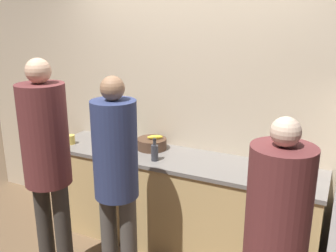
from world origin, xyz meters
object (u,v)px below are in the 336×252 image
Objects in this scene: cup_red at (305,165)px; bottle_dark at (155,152)px; person_right at (277,228)px; person_center at (116,172)px; cup_yellow at (71,140)px; utensil_crock at (289,164)px; bottle_green at (254,163)px; person_left at (47,155)px; fruit_bowl at (152,143)px; potted_plant at (126,133)px.

bottle_dark is at bearing -163.18° from cup_red.
bottle_dark is (-1.19, 0.78, -0.00)m from person_right.
person_center reaches higher than cup_yellow.
bottle_green is at bearing -150.06° from utensil_crock.
person_left reaches higher than cup_red.
bottle_green is 1.01× the size of bottle_dark.
person_right is 1.71m from fruit_bowl.
fruit_bowl is (-1.36, 1.03, -0.03)m from person_right.
person_center is 0.61m from bottle_dark.
potted_plant is at bearing 154.15° from bottle_dark.
person_left is 1.06× the size of person_center.
potted_plant is at bearing 148.65° from person_right.
utensil_crock is (-0.09, 1.06, -0.02)m from person_right.
fruit_bowl is 0.27m from potted_plant.
fruit_bowl is at bearing 16.10° from cup_yellow.
bottle_dark is (0.53, 0.74, -0.13)m from person_left.
cup_yellow is at bearing -172.91° from utensil_crock.
potted_plant is (0.54, 0.18, 0.09)m from cup_yellow.
bottle_green is 0.86m from bottle_dark.
bottle_dark is at bearing 146.87° from person_right.
person_left reaches higher than person_center.
bottle_green is 1.81m from cup_yellow.
potted_plant reaches higher than cup_yellow.
person_left is at bearing -97.13° from potted_plant.
utensil_crock is 2.74× the size of cup_yellow.
person_left is at bearing -147.66° from cup_red.
person_right is 6.56× the size of utensil_crock.
person_left is 20.36× the size of cup_yellow.
utensil_crock is at bearing 95.09° from person_right.
potted_plant reaches higher than bottle_green.
cup_yellow is (-0.80, -0.23, -0.01)m from fruit_bowl.
cup_yellow is (-0.96, 0.03, -0.04)m from bottle_dark.
person_left is 7.43× the size of utensil_crock.
cup_yellow is (-0.96, 0.63, -0.08)m from person_center.
potted_plant is (-1.52, -0.08, 0.07)m from utensil_crock.
cup_red is at bearing 32.34° from person_left.
fruit_bowl is at bearing 100.78° from person_center.
utensil_crock is 1.21× the size of bottle_dark.
potted_plant reaches higher than utensil_crock.
cup_yellow is 0.36× the size of potted_plant.
bottle_green reaches higher than fruit_bowl.
person_center is 0.91m from potted_plant.
person_left reaches higher than fruit_bowl.
person_left reaches higher than bottle_green.
person_center is 1.12m from bottle_green.
utensil_crock reaches higher than bottle_dark.
fruit_bowl is at bearing 173.19° from bottle_green.
bottle_dark is at bearing -57.19° from fruit_bowl.
bottle_green is at bearing -6.81° from fruit_bowl.
person_right is at bearing -69.08° from bottle_green.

